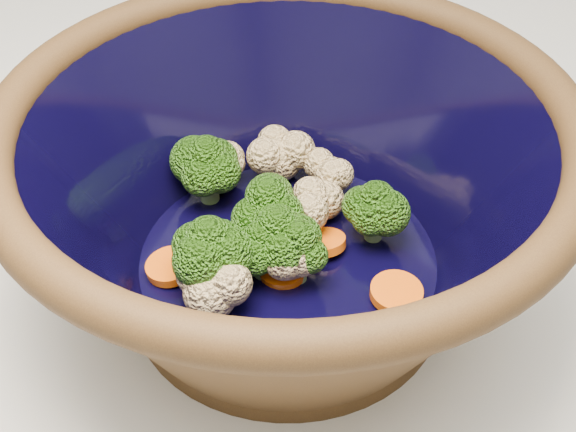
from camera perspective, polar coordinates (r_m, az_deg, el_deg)
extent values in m
cylinder|color=black|center=(0.53, 0.00, -5.04)|extent=(0.20, 0.20, 0.01)
torus|color=black|center=(0.45, 0.00, 6.69)|extent=(0.34, 0.34, 0.02)
cylinder|color=black|center=(0.52, 0.00, -3.11)|extent=(0.19, 0.19, 0.00)
cylinder|color=#608442|center=(0.55, -5.63, 2.00)|extent=(0.01, 0.01, 0.02)
ellipsoid|color=#356F15|center=(0.54, -5.81, 4.07)|extent=(0.04, 0.04, 0.04)
cylinder|color=#608442|center=(0.52, -1.39, -1.03)|extent=(0.01, 0.01, 0.02)
ellipsoid|color=#356F15|center=(0.50, -1.44, 1.13)|extent=(0.04, 0.04, 0.04)
cylinder|color=#608442|center=(0.52, -1.47, -1.43)|extent=(0.01, 0.01, 0.02)
ellipsoid|color=#356F15|center=(0.50, -1.52, 0.47)|extent=(0.04, 0.04, 0.03)
cylinder|color=#608442|center=(0.50, -1.82, -3.52)|extent=(0.01, 0.01, 0.02)
ellipsoid|color=#356F15|center=(0.48, -1.87, -1.80)|extent=(0.04, 0.04, 0.03)
cylinder|color=#608442|center=(0.50, -0.68, -2.97)|extent=(0.01, 0.01, 0.02)
ellipsoid|color=#356F15|center=(0.48, -0.71, -0.93)|extent=(0.04, 0.04, 0.04)
cylinder|color=#608442|center=(0.53, 6.12, -0.82)|extent=(0.01, 0.01, 0.02)
ellipsoid|color=#356F15|center=(0.51, 6.29, 1.01)|extent=(0.04, 0.04, 0.03)
cylinder|color=#608442|center=(0.49, -5.43, -4.15)|extent=(0.01, 0.01, 0.02)
ellipsoid|color=#356F15|center=(0.47, -5.63, -1.93)|extent=(0.05, 0.05, 0.04)
cylinder|color=#608442|center=(0.50, 0.67, -3.73)|extent=(0.01, 0.01, 0.02)
ellipsoid|color=#356F15|center=(0.48, 0.69, -1.83)|extent=(0.04, 0.04, 0.03)
sphere|color=beige|center=(0.47, -5.55, -5.48)|extent=(0.03, 0.03, 0.03)
sphere|color=beige|center=(0.57, -0.60, 4.10)|extent=(0.03, 0.03, 0.03)
sphere|color=beige|center=(0.51, 0.53, -0.70)|extent=(0.03, 0.03, 0.03)
sphere|color=beige|center=(0.56, 2.95, 2.99)|extent=(0.03, 0.03, 0.03)
sphere|color=beige|center=(0.49, -0.05, -2.72)|extent=(0.03, 0.03, 0.03)
sphere|color=beige|center=(0.51, -0.81, -0.89)|extent=(0.03, 0.03, 0.03)
sphere|color=beige|center=(0.56, -4.88, 3.07)|extent=(0.03, 0.03, 0.03)
sphere|color=beige|center=(0.54, 2.60, 1.16)|extent=(0.03, 0.03, 0.03)
cylinder|color=#DD5C09|center=(0.51, -8.34, -3.56)|extent=(0.03, 0.03, 0.01)
cylinder|color=#DD5C09|center=(0.52, 0.07, -2.12)|extent=(0.03, 0.03, 0.01)
cylinder|color=#DD5C09|center=(0.50, -0.35, -3.63)|extent=(0.03, 0.03, 0.01)
cylinder|color=#DD5C09|center=(0.52, 2.44, -1.88)|extent=(0.03, 0.03, 0.01)
cylinder|color=#DD5C09|center=(0.51, -3.79, -2.88)|extent=(0.03, 0.03, 0.01)
cylinder|color=#DD5C09|center=(0.51, -0.76, -2.46)|extent=(0.03, 0.03, 0.01)
cylinder|color=#DD5C09|center=(0.49, -5.79, -4.69)|extent=(0.03, 0.03, 0.01)
cylinder|color=#DD5C09|center=(0.49, 7.72, -5.42)|extent=(0.03, 0.03, 0.01)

